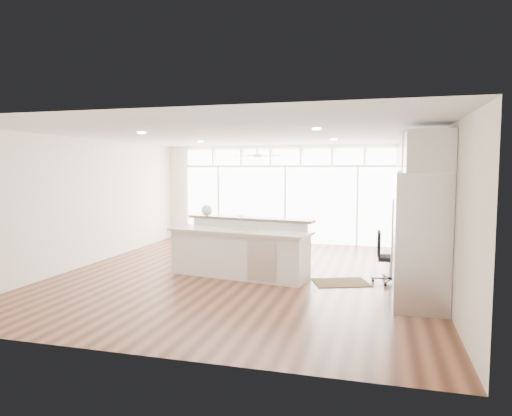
# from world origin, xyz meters

# --- Properties ---
(floor) EXTENTS (7.00, 8.00, 0.02)m
(floor) POSITION_xyz_m (0.00, 0.00, -0.01)
(floor) COLOR #482416
(floor) RESTS_ON ground
(ceiling) EXTENTS (7.00, 8.00, 0.02)m
(ceiling) POSITION_xyz_m (0.00, 0.00, 2.70)
(ceiling) COLOR silver
(ceiling) RESTS_ON wall_back
(wall_back) EXTENTS (7.00, 0.04, 2.70)m
(wall_back) POSITION_xyz_m (0.00, 4.00, 1.35)
(wall_back) COLOR white
(wall_back) RESTS_ON floor
(wall_front) EXTENTS (7.00, 0.04, 2.70)m
(wall_front) POSITION_xyz_m (0.00, -4.00, 1.35)
(wall_front) COLOR white
(wall_front) RESTS_ON floor
(wall_left) EXTENTS (0.04, 8.00, 2.70)m
(wall_left) POSITION_xyz_m (-3.50, 0.00, 1.35)
(wall_left) COLOR white
(wall_left) RESTS_ON floor
(wall_right) EXTENTS (0.04, 8.00, 2.70)m
(wall_right) POSITION_xyz_m (3.50, 0.00, 1.35)
(wall_right) COLOR white
(wall_right) RESTS_ON floor
(glass_wall) EXTENTS (5.80, 0.06, 2.08)m
(glass_wall) POSITION_xyz_m (0.00, 3.94, 1.05)
(glass_wall) COLOR white
(glass_wall) RESTS_ON wall_back
(transom_row) EXTENTS (5.90, 0.06, 0.40)m
(transom_row) POSITION_xyz_m (0.00, 3.94, 2.38)
(transom_row) COLOR white
(transom_row) RESTS_ON wall_back
(desk_window) EXTENTS (0.04, 0.85, 0.85)m
(desk_window) POSITION_xyz_m (3.46, 0.30, 1.55)
(desk_window) COLOR white
(desk_window) RESTS_ON wall_right
(ceiling_fan) EXTENTS (1.16, 1.16, 0.32)m
(ceiling_fan) POSITION_xyz_m (-0.50, 2.80, 2.48)
(ceiling_fan) COLOR white
(ceiling_fan) RESTS_ON ceiling
(recessed_lights) EXTENTS (3.40, 3.00, 0.02)m
(recessed_lights) POSITION_xyz_m (0.00, 0.20, 2.68)
(recessed_lights) COLOR #F4E4CF
(recessed_lights) RESTS_ON ceiling
(oven_cabinet) EXTENTS (0.64, 1.20, 2.50)m
(oven_cabinet) POSITION_xyz_m (3.17, 1.80, 1.25)
(oven_cabinet) COLOR white
(oven_cabinet) RESTS_ON floor
(desk_nook) EXTENTS (0.72, 1.30, 0.76)m
(desk_nook) POSITION_xyz_m (3.13, 0.30, 0.38)
(desk_nook) COLOR white
(desk_nook) RESTS_ON floor
(upper_cabinets) EXTENTS (0.64, 1.30, 0.64)m
(upper_cabinets) POSITION_xyz_m (3.17, 0.30, 2.35)
(upper_cabinets) COLOR white
(upper_cabinets) RESTS_ON wall_right
(refrigerator) EXTENTS (0.76, 0.90, 2.00)m
(refrigerator) POSITION_xyz_m (3.11, -1.35, 1.00)
(refrigerator) COLOR silver
(refrigerator) RESTS_ON floor
(fridge_cabinet) EXTENTS (0.64, 0.90, 0.60)m
(fridge_cabinet) POSITION_xyz_m (3.17, -1.35, 2.30)
(fridge_cabinet) COLOR white
(fridge_cabinet) RESTS_ON wall_right
(framed_photos) EXTENTS (0.06, 0.22, 0.80)m
(framed_photos) POSITION_xyz_m (3.46, 0.92, 1.40)
(framed_photos) COLOR black
(framed_photos) RESTS_ON wall_right
(kitchen_island) EXTENTS (2.89, 1.49, 1.09)m
(kitchen_island) POSITION_xyz_m (-0.05, -0.18, 0.55)
(kitchen_island) COLOR white
(kitchen_island) RESTS_ON floor
(rug) EXTENTS (1.15, 1.00, 0.01)m
(rug) POSITION_xyz_m (1.87, -0.17, 0.01)
(rug) COLOR #352510
(rug) RESTS_ON floor
(office_chair) EXTENTS (0.49, 0.46, 0.92)m
(office_chair) POSITION_xyz_m (2.72, 0.07, 0.46)
(office_chair) COLOR black
(office_chair) RESTS_ON floor
(fishbowl) EXTENTS (0.26, 0.26, 0.22)m
(fishbowl) POSITION_xyz_m (-0.92, 0.37, 1.21)
(fishbowl) COLOR white
(fishbowl) RESTS_ON kitchen_island
(monitor) EXTENTS (0.12, 0.45, 0.37)m
(monitor) POSITION_xyz_m (3.05, 0.30, 0.95)
(monitor) COLOR black
(monitor) RESTS_ON desk_nook
(keyboard) EXTENTS (0.17, 0.35, 0.02)m
(keyboard) POSITION_xyz_m (2.88, 0.30, 0.77)
(keyboard) COLOR silver
(keyboard) RESTS_ON desk_nook
(potted_plant) EXTENTS (0.25, 0.28, 0.21)m
(potted_plant) POSITION_xyz_m (3.17, 1.80, 2.61)
(potted_plant) COLOR #2B5C27
(potted_plant) RESTS_ON oven_cabinet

